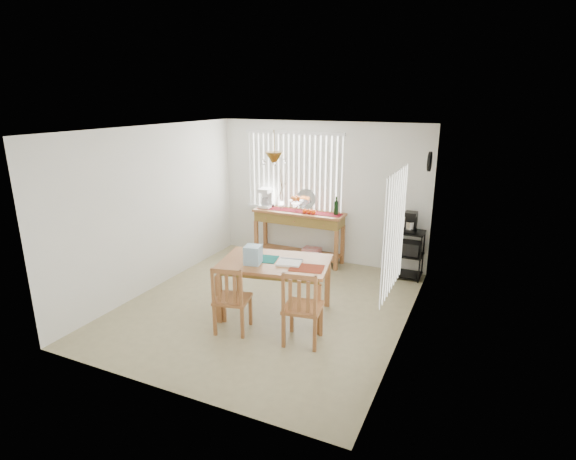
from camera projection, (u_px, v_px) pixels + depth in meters
The scene contains 10 objects.
ground at pixel (267, 306), 6.74m from camera, with size 4.00×4.50×0.01m, color tan.
room_shell at pixel (266, 195), 6.26m from camera, with size 4.20×4.70×2.70m.
sideboard at pixel (299, 224), 8.39m from camera, with size 1.72×0.48×0.97m.
sideboard_items at pixel (286, 202), 8.41m from camera, with size 1.64×0.41×0.74m.
wire_cart at pixel (408, 250), 7.66m from camera, with size 0.49×0.39×0.84m.
cart_items at pixel (411, 222), 7.52m from camera, with size 0.20×0.24×0.34m.
dining_table at pixel (275, 267), 6.29m from camera, with size 1.66×1.24×0.81m.
table_items at pixel (262, 257), 6.15m from camera, with size 1.23×0.55×0.26m.
chair_left at pixel (231, 299), 5.87m from camera, with size 0.52×0.52×0.95m.
chair_right at pixel (302, 308), 5.58m from camera, with size 0.53×0.53×1.00m.
Camera 1 is at (2.84, -5.44, 3.01)m, focal length 28.00 mm.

